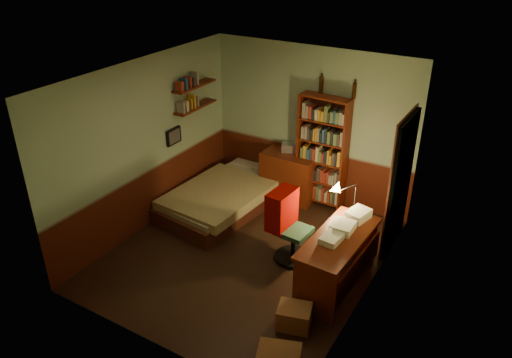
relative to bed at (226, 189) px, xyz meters
The scene contains 23 objects.
floor 1.44m from the bed, 43.77° to the right, with size 3.50×4.00×0.02m, color black.
ceiling 2.67m from the bed, 43.77° to the right, with size 3.50×4.00×0.02m, color silver.
wall_back 1.74m from the bed, 45.77° to the left, with size 3.50×0.02×2.60m, color #90AB8A.
wall_left 1.56m from the bed, 127.62° to the right, with size 0.02×4.00×2.60m, color #90AB8A.
wall_right 3.09m from the bed, 19.28° to the right, with size 0.02×4.00×2.60m, color #90AB8A.
wall_front 3.29m from the bed, 71.23° to the right, with size 3.50×0.02×2.60m, color #90AB8A.
doorway 2.83m from the bed, ahead, with size 0.06×0.90×2.00m, color black.
door_trim 2.80m from the bed, ahead, with size 0.02×0.98×2.08m, color #3F1910.
bed is the anchor object (origin of this frame).
dresser 1.10m from the bed, 46.26° to the left, with size 0.92×0.46×0.82m, color #5B1D0C.
mini_stereo 1.27m from the bed, 53.13° to the left, with size 0.25×0.19×0.13m, color #B2B2B7.
bookshelf 1.69m from the bed, 34.03° to the left, with size 0.81×0.25×1.89m, color #5B1D0C.
bottle_left 2.27m from the bed, 40.22° to the left, with size 0.07×0.07×0.26m, color black.
bottle_right 2.59m from the bed, 30.06° to the left, with size 0.06×0.06×0.24m, color black.
desk 2.57m from the bed, 22.41° to the right, with size 0.59×1.43×0.76m, color #5B1D0C.
paper_stack 2.52m from the bed, 10.77° to the right, with size 0.24×0.32×0.13m, color silver.
desk_lamp 2.42m from the bed, ahead, with size 0.18×0.18×0.60m, color black.
office_chair 1.80m from the bed, 24.62° to the right, with size 0.48×0.42×0.96m, color #2C4F39.
red_jacket 2.28m from the bed, 27.27° to the right, with size 0.26×0.48×0.56m, color #AD0800.
wall_shelf_lower 1.42m from the bed, 168.29° to the left, with size 0.20×0.90×0.03m, color #5B1D0C.
wall_shelf_upper 1.74m from the bed, 168.29° to the left, with size 0.20×0.90×0.03m, color #5B1D0C.
framed_picture 1.21m from the bed, 152.39° to the right, with size 0.04×0.32×0.26m, color black.
cardboard_box_b 2.96m from the bed, 40.46° to the right, with size 0.39×0.32×0.27m, color #97623D.
Camera 1 is at (3.12, -5.00, 4.26)m, focal length 35.00 mm.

